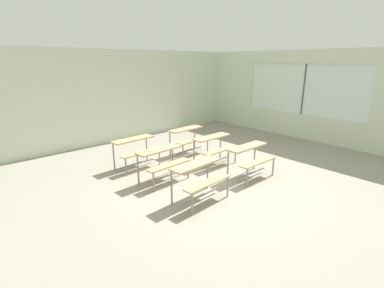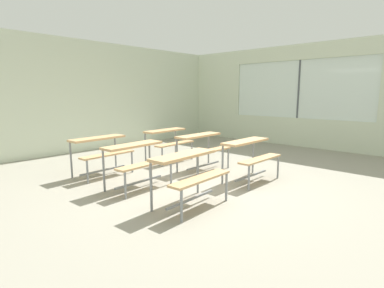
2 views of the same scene
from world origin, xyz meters
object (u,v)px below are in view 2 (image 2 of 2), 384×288
(desk_bench_r0c1, at_px, (250,151))
(desk_bench_r1c1, at_px, (203,143))
(desk_bench_r0c0, at_px, (189,167))
(desk_bench_r1c0, at_px, (137,155))
(desk_bench_r2c1, at_px, (168,137))
(desk_bench_r2c0, at_px, (101,147))

(desk_bench_r0c1, distance_m, desk_bench_r1c1, 1.15)
(desk_bench_r0c0, bearing_deg, desk_bench_r1c0, 86.62)
(desk_bench_r0c1, relative_size, desk_bench_r2c1, 0.99)
(desk_bench_r2c0, bearing_deg, desk_bench_r1c1, -39.02)
(desk_bench_r1c1, bearing_deg, desk_bench_r2c0, 143.80)
(desk_bench_r2c0, bearing_deg, desk_bench_r1c0, -93.04)
(desk_bench_r0c0, bearing_deg, desk_bench_r2c1, 50.35)
(desk_bench_r0c0, distance_m, desk_bench_r1c1, 2.03)
(desk_bench_r1c0, bearing_deg, desk_bench_r0c1, -38.91)
(desk_bench_r2c0, relative_size, desk_bench_r2c1, 1.00)
(desk_bench_r0c1, height_order, desk_bench_r1c1, same)
(desk_bench_r0c0, xyz_separation_m, desk_bench_r1c0, (0.02, 1.22, 0.00))
(desk_bench_r0c1, distance_m, desk_bench_r1c0, 2.03)
(desk_bench_r0c1, bearing_deg, desk_bench_r2c1, 88.48)
(desk_bench_r0c1, bearing_deg, desk_bench_r1c0, 144.77)
(desk_bench_r1c1, bearing_deg, desk_bench_r0c1, -89.85)
(desk_bench_r0c0, xyz_separation_m, desk_bench_r1c1, (1.65, 1.18, 0.00))
(desk_bench_r0c1, height_order, desk_bench_r2c1, same)
(desk_bench_r1c0, relative_size, desk_bench_r1c1, 1.03)
(desk_bench_r2c0, xyz_separation_m, desk_bench_r2c1, (1.73, -0.06, 0.00))
(desk_bench_r0c0, distance_m, desk_bench_r2c1, 2.90)
(desk_bench_r0c1, xyz_separation_m, desk_bench_r1c1, (-0.00, 1.15, 0.00))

